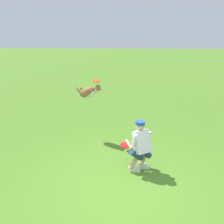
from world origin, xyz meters
TOP-DOWN VIEW (x-y plane):
  - ground_plane at (0.00, 0.00)m, footprint 60.00×60.00m
  - person at (-0.46, -0.76)m, footprint 0.71×0.53m
  - dog at (0.97, -2.58)m, footprint 0.90×0.62m
  - frisbee_flying at (0.71, -2.40)m, footprint 0.34×0.33m
  - frisbee_held at (-0.10, -0.91)m, footprint 0.38×0.38m

SIDE VIEW (x-z plane):
  - ground_plane at x=0.00m, z-range 0.00..0.00m
  - frisbee_held at x=-0.10m, z-range 0.59..0.63m
  - person at x=-0.46m, z-range 0.05..1.34m
  - dog at x=0.97m, z-range 1.21..1.77m
  - frisbee_flying at x=0.71m, z-range 1.85..1.91m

